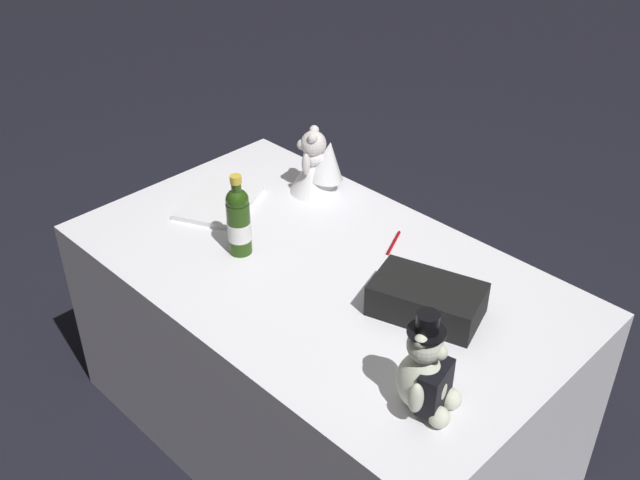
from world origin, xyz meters
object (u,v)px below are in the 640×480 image
object	(u,v)px
gift_case_black	(427,299)
guestbook	(219,203)
champagne_bottle	(239,220)
teddy_bear_groom	(426,375)
teddy_bear_bride	(317,165)
signing_pen	(394,242)

from	to	relation	value
gift_case_black	guestbook	world-z (taller)	gift_case_black
champagne_bottle	gift_case_black	bearing A→B (deg)	15.88
teddy_bear_groom	champagne_bottle	xyz separation A→B (m)	(-0.82, 0.11, 0.01)
teddy_bear_bride	guestbook	size ratio (longest dim) A/B	0.84
teddy_bear_groom	teddy_bear_bride	size ratio (longest dim) A/B	1.19
signing_pen	gift_case_black	bearing A→B (deg)	-35.37
gift_case_black	guestbook	xyz separation A→B (m)	(-0.88, -0.04, -0.04)
gift_case_black	teddy_bear_groom	bearing A→B (deg)	-52.68
signing_pen	guestbook	distance (m)	0.64
teddy_bear_bride	guestbook	distance (m)	0.37
champagne_bottle	teddy_bear_bride	bearing A→B (deg)	102.74
teddy_bear_groom	champagne_bottle	bearing A→B (deg)	172.13
champagne_bottle	guestbook	world-z (taller)	champagne_bottle
teddy_bear_bride	champagne_bottle	world-z (taller)	champagne_bottle
signing_pen	teddy_bear_groom	bearing A→B (deg)	-44.06
teddy_bear_groom	guestbook	world-z (taller)	teddy_bear_groom
teddy_bear_groom	signing_pen	xyz separation A→B (m)	(-0.51, 0.49, -0.10)
signing_pen	gift_case_black	xyz separation A→B (m)	(0.29, -0.21, 0.04)
guestbook	gift_case_black	bearing A→B (deg)	-23.23
gift_case_black	signing_pen	bearing A→B (deg)	144.63
teddy_bear_groom	guestbook	size ratio (longest dim) A/B	1.00
champagne_bottle	teddy_bear_groom	bearing A→B (deg)	-7.87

